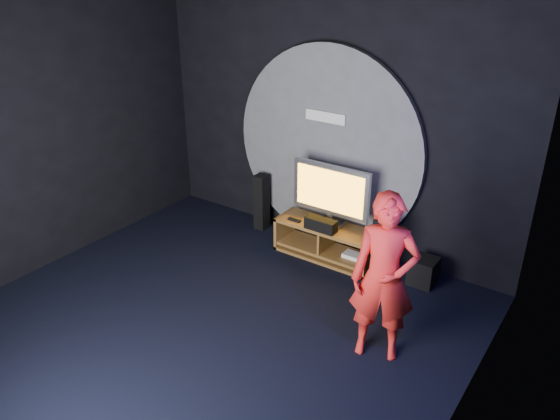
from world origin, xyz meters
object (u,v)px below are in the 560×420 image
object	(u,v)px
player	(384,279)
tower_speaker_left	(262,202)
tv	(331,192)
subwoofer	(423,271)
media_console	(326,243)
tower_speaker_right	(380,250)

from	to	relation	value
player	tower_speaker_left	bearing A→B (deg)	127.62
tv	subwoofer	size ratio (longest dim) A/B	3.15
media_console	subwoofer	bearing A→B (deg)	5.53
media_console	tv	bearing A→B (deg)	96.31
tower_speaker_right	tower_speaker_left	bearing A→B (deg)	171.56
tower_speaker_left	player	world-z (taller)	player
tower_speaker_left	player	distance (m)	2.94
media_console	subwoofer	xyz separation A→B (m)	(1.24, 0.12, -0.03)
tv	subwoofer	world-z (taller)	tv
subwoofer	tower_speaker_left	bearing A→B (deg)	178.32
tower_speaker_left	player	xyz separation A→B (m)	(2.50, -1.48, 0.44)
tv	tower_speaker_left	xyz separation A→B (m)	(-1.15, 0.12, -0.48)
media_console	tv	world-z (taller)	tv
subwoofer	player	bearing A→B (deg)	-85.97
tower_speaker_left	player	bearing A→B (deg)	-30.65
media_console	subwoofer	world-z (taller)	media_console
tower_speaker_left	tower_speaker_right	xyz separation A→B (m)	(1.93, -0.29, 0.00)
tv	tower_speaker_left	size ratio (longest dim) A/B	1.29
tv	subwoofer	bearing A→B (deg)	2.43
tower_speaker_left	subwoofer	xyz separation A→B (m)	(2.40, -0.07, -0.24)
tower_speaker_left	subwoofer	size ratio (longest dim) A/B	2.44
tower_speaker_left	tower_speaker_right	bearing A→B (deg)	-8.44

